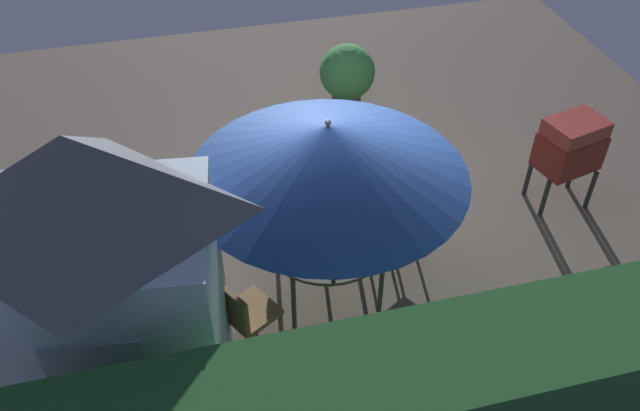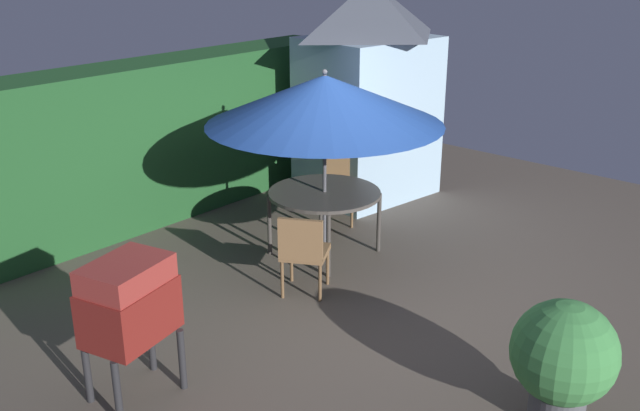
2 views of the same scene
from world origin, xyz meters
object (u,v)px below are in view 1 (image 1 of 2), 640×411
Objects in this scene: chair_near_shed at (396,206)px; patio_table at (327,240)px; bbq_grill at (571,146)px; potted_plant_by_shed at (347,74)px; chair_far_side at (243,312)px; patio_umbrella at (328,151)px; garden_shed at (108,291)px.

patio_table is at bearing 29.68° from chair_near_shed.
potted_plant_by_shed is at bearing -54.25° from bbq_grill.
patio_table is 1.14m from chair_far_side.
garden_shed is at bearing 25.29° from patio_umbrella.
garden_shed is 5.53m from potted_plant_by_shed.
chair_near_shed is at bearing -150.32° from patio_umbrella.
patio_table is at bearing 12.78° from bbq_grill.
garden_shed is 2.30× the size of patio_table.
patio_umbrella reaches higher than potted_plant_by_shed.
patio_table is at bearing 70.81° from potted_plant_by_shed.
chair_far_side is 4.55m from potted_plant_by_shed.
chair_near_shed is at bearing 4.45° from bbq_grill.
patio_table is 1.45× the size of chair_near_shed.
patio_umbrella is at bearing 12.78° from bbq_grill.
potted_plant_by_shed is at bearing -118.42° from chair_far_side.
bbq_grill is at bearing 125.75° from potted_plant_by_shed.
patio_table is 1.09× the size of bbq_grill.
chair_near_shed is at bearing -150.09° from chair_far_side.
patio_umbrella is at bearing 69.44° from patio_table.
potted_plant_by_shed is (-1.20, -3.44, -1.28)m from patio_umbrella.
chair_near_shed is 2.91m from potted_plant_by_shed.
garden_shed is at bearing 26.74° from chair_near_shed.
garden_shed reaches higher than patio_table.
chair_near_shed is (-0.96, -0.55, -0.19)m from patio_table.
potted_plant_by_shed is (-2.17, -4.01, 0.05)m from chair_far_side.
patio_umbrella reaches higher than patio_table.
chair_far_side is at bearing 30.14° from patio_table.
patio_table is 1.29× the size of potted_plant_by_shed.
potted_plant_by_shed is at bearing -94.76° from chair_near_shed.
garden_shed is 1.51m from chair_far_side.
garden_shed is 2.25m from patio_umbrella.
potted_plant_by_shed is at bearing -109.19° from patio_table.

